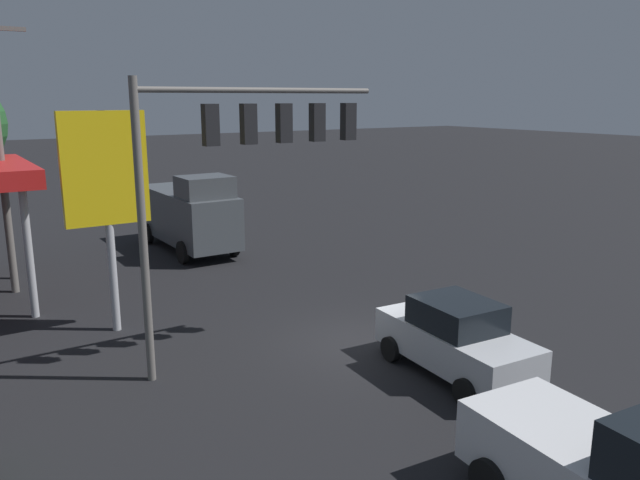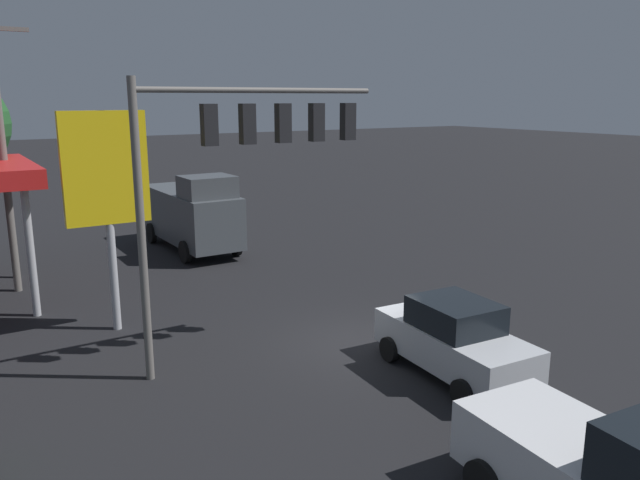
% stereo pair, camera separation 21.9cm
% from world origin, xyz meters
% --- Properties ---
extents(ground_plane, '(200.00, 200.00, 0.00)m').
position_xyz_m(ground_plane, '(0.00, 0.00, 0.00)').
color(ground_plane, black).
extents(traffic_signal_assembly, '(6.59, 0.43, 7.26)m').
position_xyz_m(traffic_signal_assembly, '(2.95, -0.86, 5.57)').
color(traffic_signal_assembly, slate).
rests_on(traffic_signal_assembly, ground).
extents(utility_pole, '(2.40, 0.26, 9.61)m').
position_xyz_m(utility_pole, '(7.53, -10.45, 5.09)').
color(utility_pole, slate).
rests_on(utility_pole, ground).
extents(price_sign, '(2.38, 0.27, 6.44)m').
position_xyz_m(price_sign, '(5.49, -4.72, 4.57)').
color(price_sign, '#B7B7BC').
rests_on(price_sign, ground).
extents(sedan_far, '(2.27, 4.50, 1.93)m').
position_xyz_m(sedan_far, '(-0.82, 2.96, 0.95)').
color(sedan_far, silver).
rests_on(sedan_far, ground).
extents(delivery_truck, '(2.62, 6.82, 3.58)m').
position_xyz_m(delivery_truck, '(-0.07, -12.99, 1.69)').
color(delivery_truck, '#474C51').
rests_on(delivery_truck, ground).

